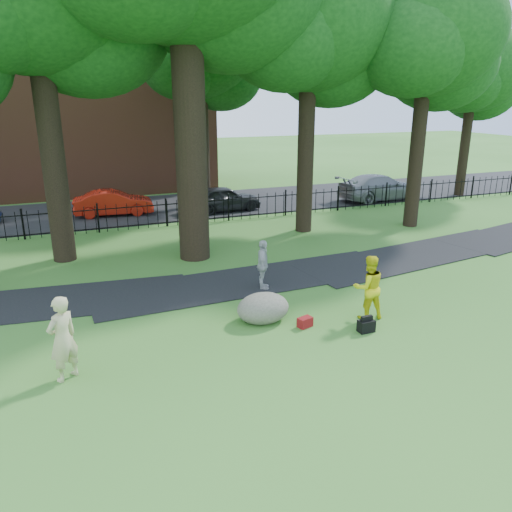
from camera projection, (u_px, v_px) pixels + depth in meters
name	position (u px, v px, depth m)	size (l,w,h in m)	color
ground	(268.00, 338.00, 12.35)	(120.00, 120.00, 0.00)	#366C25
footpath	(250.00, 281.00, 16.15)	(36.00, 2.60, 0.03)	black
street	(151.00, 209.00, 26.52)	(80.00, 7.00, 0.02)	black
iron_fence	(166.00, 213.00, 22.79)	(44.00, 0.04, 1.20)	black
brick_building	(55.00, 91.00, 30.36)	(18.00, 8.00, 12.00)	brown
tree_row	(190.00, 23.00, 17.47)	(26.82, 7.96, 12.42)	black
woman	(63.00, 339.00, 10.31)	(0.68, 0.45, 1.87)	#C4BB86
man	(368.00, 287.00, 13.25)	(0.85, 0.66, 1.76)	yellow
pedestrian	(263.00, 265.00, 15.27)	(0.92, 0.38, 1.57)	#B0B0B5
boulder	(263.00, 306.00, 13.20)	(1.42, 1.07, 0.83)	#5E5A4F
backpack	(366.00, 326.00, 12.66)	(0.41, 0.26, 0.31)	black
red_bag	(305.00, 322.00, 12.93)	(0.38, 0.24, 0.26)	maroon
red_sedan	(114.00, 203.00, 24.88)	(1.34, 3.85, 1.27)	red
grey_car	(223.00, 199.00, 25.79)	(1.56, 3.88, 1.32)	black
silver_car	(379.00, 187.00, 28.56)	(2.05, 5.05, 1.47)	gray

